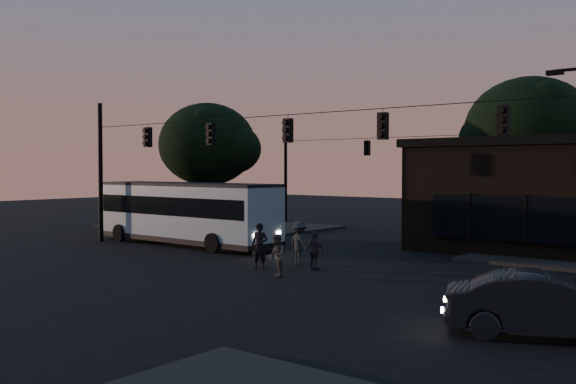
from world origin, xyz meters
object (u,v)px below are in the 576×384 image
Objects in this scene: bus at (186,210)px; pedestrian_a at (260,246)px; pedestrian_c at (315,251)px; pedestrian_d at (300,243)px; car at (547,306)px; pedestrian_b at (276,256)px.

bus reaches higher than pedestrian_a.
pedestrian_d reaches higher than pedestrian_c.
car is 2.57× the size of pedestrian_d.
pedestrian_b reaches higher than car.
car is at bearing 161.91° from pedestrian_c.
pedestrian_a reaches higher than pedestrian_b.
bus is 10.62m from pedestrian_c.
pedestrian_d is at bearing -23.61° from pedestrian_c.
bus reaches higher than pedestrian_b.
bus is 9.15m from pedestrian_d.
pedestrian_d reaches higher than car.
bus is 11.18m from pedestrian_b.
car is at bearing 33.58° from pedestrian_b.
pedestrian_a is (-12.06, 3.57, 0.15)m from car.
car is 10.63m from pedestrian_b.
pedestrian_a is 1.94m from pedestrian_d.
pedestrian_c is at bearing -12.83° from bus.
bus reaches higher than car.
bus is at bearing -7.86° from pedestrian_c.
pedestrian_d is (-1.15, 2.89, 0.11)m from pedestrian_b.
pedestrian_b is 3.12m from pedestrian_d.
pedestrian_c is at bearing 7.79° from pedestrian_a.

